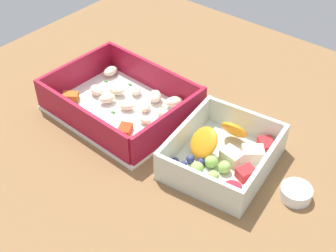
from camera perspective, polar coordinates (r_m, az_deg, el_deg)
The scene contains 4 objects.
table_surface at distance 72.30cm, azimuth -1.49°, elevation -1.30°, with size 80.00×80.00×2.00cm, color brown.
pasta_container at distance 74.85cm, azimuth -5.62°, elevation 2.76°, with size 22.16×17.10×5.47cm.
fruit_bowl at distance 65.69cm, azimuth 6.71°, elevation -3.60°, with size 14.90×16.88×5.06cm.
paper_cup_liner at distance 63.76cm, azimuth 15.34°, elevation -7.89°, with size 4.15×4.15×1.68cm, color white.
Camera 1 is at (-35.83, 40.89, 48.66)cm, focal length 49.91 mm.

